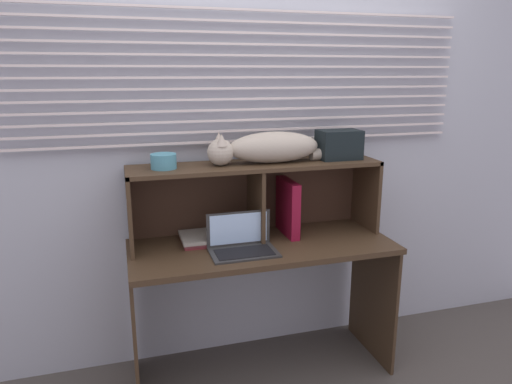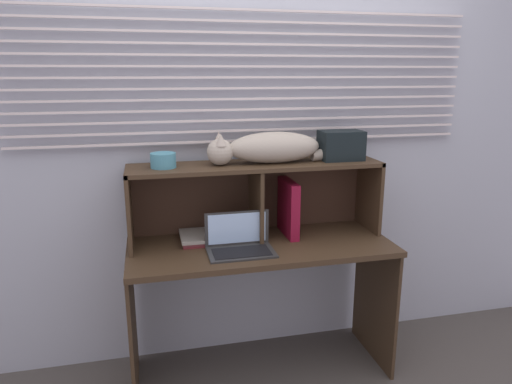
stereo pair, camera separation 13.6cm
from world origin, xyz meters
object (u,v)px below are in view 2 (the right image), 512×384
small_basket (163,160)px  storage_box (341,145)px  book_stack (198,237)px  cat (269,148)px  binder_upright (288,208)px  laptop (240,244)px

small_basket → storage_box: 0.97m
book_stack → small_basket: size_ratio=1.85×
cat → small_basket: 0.56m
binder_upright → storage_box: storage_box is taller
laptop → small_basket: small_basket is taller
binder_upright → book_stack: 0.52m
cat → laptop: (-0.20, -0.19, -0.46)m
laptop → cat: bearing=43.2°
cat → book_stack: (-0.39, 0.00, -0.48)m
binder_upright → small_basket: (-0.67, 0.00, 0.30)m
cat → binder_upright: 0.36m
binder_upright → book_stack: binder_upright is taller
laptop → binder_upright: 0.39m
binder_upright → book_stack: size_ratio=1.30×
book_stack → binder_upright: bearing=-0.2°
laptop → binder_upright: size_ratio=1.09×
small_basket → laptop: bearing=-27.7°
laptop → binder_upright: binder_upright is taller
laptop → book_stack: bearing=135.3°
laptop → small_basket: 0.58m
small_basket → binder_upright: bearing=0.0°
laptop → storage_box: (0.61, 0.19, 0.46)m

